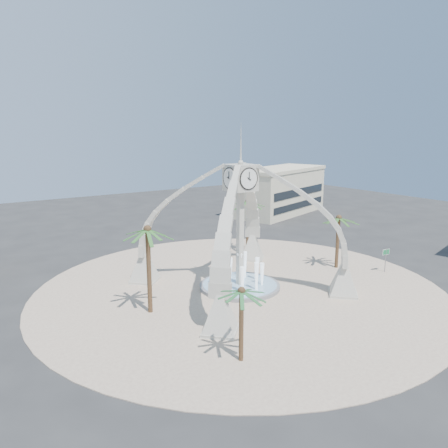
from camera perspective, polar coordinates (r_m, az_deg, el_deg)
ground at (r=44.09m, az=2.06°, el=-8.35°), size 140.00×140.00×0.00m
plaza at (r=44.08m, az=2.06°, el=-8.31°), size 40.00×40.00×0.06m
clock_tower at (r=42.25m, az=2.13°, el=-0.08°), size 17.94×17.94×16.30m
fountain at (r=43.99m, az=2.06°, el=-8.00°), size 8.00×8.00×3.62m
building_ne at (r=82.72m, az=7.41°, el=4.35°), size 21.87×14.17×8.60m
palm_east at (r=50.42m, az=14.77°, el=0.70°), size 5.41×5.41×6.63m
palm_west at (r=36.79m, az=-9.97°, el=-0.89°), size 4.92×4.92×8.18m
palm_north at (r=54.93m, az=3.15°, el=2.88°), size 4.97×4.97×7.49m
palm_south at (r=29.15m, az=2.30°, el=-8.85°), size 3.49×3.49×5.72m
street_sign at (r=51.24m, az=20.39°, el=-3.82°), size 1.03×0.14×2.80m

